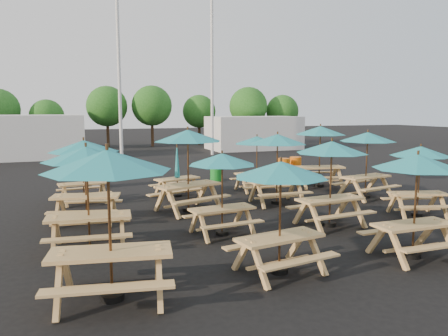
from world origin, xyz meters
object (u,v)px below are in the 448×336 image
object	(u,v)px
picnic_unit_1	(86,161)
picnic_unit_2	(84,152)
picnic_unit_5	(222,165)
picnic_unit_11	(257,144)
picnic_unit_3	(82,151)
waste_bin_0	(98,176)
picnic_unit_14	(367,141)
waste_bin_4	(295,166)
picnic_unit_6	(188,141)
picnic_unit_9	(332,153)
waste_bin_1	(101,177)
picnic_unit_10	(277,144)
picnic_unit_8	(417,169)
picnic_unit_4	(281,177)
waste_bin_3	(284,168)
waste_bin_2	(216,171)
picnic_unit_7	(177,174)
picnic_unit_13	(420,156)
picnic_unit_0	(108,171)

from	to	relation	value
picnic_unit_1	picnic_unit_2	distance (m)	2.51
picnic_unit_5	picnic_unit_11	world-z (taller)	picnic_unit_11
picnic_unit_3	waste_bin_0	bearing A→B (deg)	69.58
picnic_unit_14	waste_bin_4	distance (m)	5.93
picnic_unit_6	picnic_unit_14	world-z (taller)	picnic_unit_6
picnic_unit_1	waste_bin_0	bearing A→B (deg)	90.33
waste_bin_0	picnic_unit_9	bearing A→B (deg)	-57.58
picnic_unit_3	picnic_unit_6	distance (m)	3.89
picnic_unit_6	waste_bin_0	world-z (taller)	picnic_unit_6
waste_bin_1	picnic_unit_10	bearing A→B (deg)	-45.15
picnic_unit_3	picnic_unit_14	world-z (taller)	picnic_unit_14
picnic_unit_8	picnic_unit_14	world-z (taller)	picnic_unit_14
picnic_unit_10	picnic_unit_4	bearing A→B (deg)	-114.73
picnic_unit_14	waste_bin_1	bearing A→B (deg)	136.85
waste_bin_0	waste_bin_3	xyz separation A→B (m)	(8.38, -0.37, 0.00)
picnic_unit_2	waste_bin_0	size ratio (longest dim) A/B	2.65
picnic_unit_5	waste_bin_4	bearing A→B (deg)	44.50
picnic_unit_9	picnic_unit_4	bearing A→B (deg)	-143.01
picnic_unit_1	picnic_unit_2	world-z (taller)	picnic_unit_1
picnic_unit_2	waste_bin_2	size ratio (longest dim) A/B	2.65
waste_bin_4	picnic_unit_8	bearing A→B (deg)	-107.47
picnic_unit_7	picnic_unit_13	bearing A→B (deg)	-59.54
picnic_unit_0	picnic_unit_11	world-z (taller)	picnic_unit_0
waste_bin_4	waste_bin_3	bearing A→B (deg)	-155.67
picnic_unit_0	picnic_unit_5	distance (m)	4.27
picnic_unit_6	waste_bin_4	size ratio (longest dim) A/B	3.00
picnic_unit_0	picnic_unit_4	size ratio (longest dim) A/B	1.15
picnic_unit_1	waste_bin_2	xyz separation A→B (m)	(5.91, 8.11, -1.59)
picnic_unit_8	waste_bin_0	bearing A→B (deg)	116.73
picnic_unit_10	waste_bin_1	xyz separation A→B (m)	(-5.28, 5.30, -1.59)
picnic_unit_0	picnic_unit_2	size ratio (longest dim) A/B	1.09
waste_bin_0	waste_bin_1	distance (m)	0.21
waste_bin_2	picnic_unit_6	bearing A→B (deg)	-117.77
picnic_unit_6	picnic_unit_13	xyz separation A→B (m)	(6.26, -2.96, -0.39)
picnic_unit_6	picnic_unit_13	world-z (taller)	picnic_unit_6
waste_bin_2	picnic_unit_0	bearing A→B (deg)	-117.45
picnic_unit_4	picnic_unit_5	bearing A→B (deg)	83.63
picnic_unit_1	picnic_unit_2	bearing A→B (deg)	94.56
picnic_unit_3	picnic_unit_10	distance (m)	6.56
picnic_unit_2	picnic_unit_9	xyz separation A→B (m)	(6.20, -2.71, 0.00)
picnic_unit_14	picnic_unit_3	bearing A→B (deg)	153.78
picnic_unit_2	waste_bin_1	xyz separation A→B (m)	(0.88, 5.65, -1.56)
picnic_unit_1	picnic_unit_4	bearing A→B (deg)	-33.50
picnic_unit_9	waste_bin_3	bearing A→B (deg)	65.16
picnic_unit_0	picnic_unit_9	bearing A→B (deg)	33.89
picnic_unit_2	picnic_unit_6	bearing A→B (deg)	19.46
picnic_unit_1	waste_bin_4	size ratio (longest dim) A/B	2.68
picnic_unit_6	waste_bin_0	xyz separation A→B (m)	(-2.29, 5.51, -1.75)
picnic_unit_3	waste_bin_4	world-z (taller)	picnic_unit_3
picnic_unit_0	picnic_unit_3	world-z (taller)	picnic_unit_0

